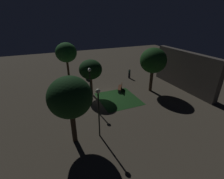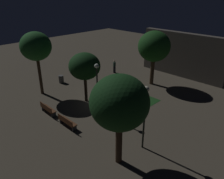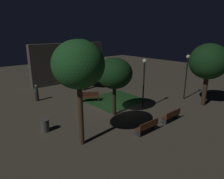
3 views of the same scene
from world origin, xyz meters
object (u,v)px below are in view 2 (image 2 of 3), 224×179
at_px(tree_near_wall, 85,66).
at_px(tree_left_canopy, 154,47).
at_px(tree_lawn_side, 119,103).
at_px(trash_bin, 61,79).
at_px(bench_path_side, 67,122).
at_px(pedestrian, 114,66).
at_px(bench_by_lamp, 118,85).
at_px(lamp_post_path_center, 97,81).
at_px(bench_corner, 48,109).
at_px(lamp_post_near_wall, 145,107).
at_px(tree_tall_center, 36,47).

bearing_deg(tree_near_wall, tree_left_canopy, 76.23).
height_order(tree_lawn_side, trash_bin, tree_lawn_side).
relative_size(bench_path_side, tree_left_canopy, 0.31).
relative_size(tree_lawn_side, trash_bin, 6.57).
bearing_deg(pedestrian, tree_lawn_side, -44.84).
height_order(bench_by_lamp, lamp_post_path_center, lamp_post_path_center).
relative_size(bench_corner, lamp_post_path_center, 0.41).
distance_m(tree_near_wall, lamp_post_path_center, 2.69).
relative_size(tree_left_canopy, lamp_post_near_wall, 1.31).
bearing_deg(bench_by_lamp, pedestrian, 138.01).
distance_m(tree_tall_center, lamp_post_path_center, 7.24).
height_order(bench_by_lamp, tree_near_wall, tree_near_wall).
bearing_deg(tree_lawn_side, tree_left_canopy, 116.75).
bearing_deg(tree_left_canopy, bench_path_side, -87.59).
height_order(tree_near_wall, trash_bin, tree_near_wall).
height_order(bench_path_side, tree_lawn_side, tree_lawn_side).
height_order(bench_corner, tree_tall_center, tree_tall_center).
xyz_separation_m(tree_lawn_side, lamp_post_near_wall, (0.23, 2.04, -0.97)).
height_order(tree_left_canopy, lamp_post_path_center, tree_left_canopy).
bearing_deg(trash_bin, pedestrian, 73.54).
relative_size(lamp_post_path_center, trash_bin, 5.18).
bearing_deg(tree_near_wall, bench_path_side, -57.95).
height_order(tree_left_canopy, tree_tall_center, tree_tall_center).
bearing_deg(tree_left_canopy, lamp_post_path_center, -85.57).
relative_size(lamp_post_near_wall, trash_bin, 5.20).
relative_size(bench_by_lamp, tree_tall_center, 0.30).
height_order(tree_near_wall, lamp_post_near_wall, tree_near_wall).
distance_m(tree_near_wall, pedestrian, 8.52).
height_order(bench_path_side, trash_bin, bench_path_side).
xyz_separation_m(trash_bin, pedestrian, (1.92, 6.51, 0.43)).
relative_size(tree_near_wall, tree_tall_center, 0.75).
xyz_separation_m(tree_left_canopy, tree_lawn_side, (5.72, -11.35, -0.16)).
relative_size(bench_path_side, tree_tall_center, 0.30).
bearing_deg(pedestrian, bench_by_lamp, -41.99).
bearing_deg(lamp_post_near_wall, tree_near_wall, 168.16).
height_order(bench_corner, pedestrian, pedestrian).
bearing_deg(tree_tall_center, tree_lawn_side, -7.63).
relative_size(tree_left_canopy, lamp_post_path_center, 1.32).
distance_m(lamp_post_path_center, pedestrian, 10.37).
xyz_separation_m(tree_left_canopy, tree_tall_center, (-6.26, -9.74, 0.59)).
relative_size(bench_corner, bench_path_side, 1.00).
height_order(tree_left_canopy, trash_bin, tree_left_canopy).
bearing_deg(tree_lawn_side, tree_tall_center, 172.37).
relative_size(bench_corner, bench_by_lamp, 1.00).
distance_m(tree_lawn_side, trash_bin, 14.22).
bearing_deg(pedestrian, lamp_post_path_center, -53.54).
height_order(tree_left_canopy, pedestrian, tree_left_canopy).
xyz_separation_m(lamp_post_path_center, pedestrian, (-6.03, 8.16, -2.13)).
relative_size(bench_path_side, lamp_post_path_center, 0.41).
relative_size(bench_corner, tree_near_wall, 0.39).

